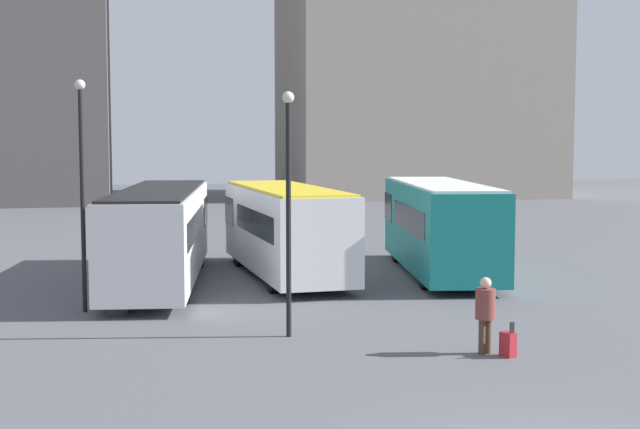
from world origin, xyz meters
TOP-DOWN VIEW (x-y plane):
  - bus_0 at (-4.72, 17.94)m, footprint 4.03×11.79m
  - bus_1 at (-0.56, 18.47)m, footprint 3.01×9.55m
  - bus_2 at (4.74, 17.99)m, footprint 3.97×10.00m
  - traveler at (1.77, 6.92)m, footprint 0.55×0.55m
  - suitcase at (2.16, 6.58)m, footprint 0.31×0.38m
  - lamp_post_0 at (-6.90, 13.60)m, footprint 0.28×0.28m
  - lamp_post_1 at (-2.08, 9.49)m, footprint 0.28×0.28m
  - trash_bin at (-6.02, 13.20)m, footprint 0.52×0.52m

SIDE VIEW (x-z plane):
  - suitcase at x=2.16m, z-range -0.11..0.66m
  - trash_bin at x=-6.02m, z-range 0.00..0.85m
  - traveler at x=1.77m, z-range 0.16..1.84m
  - bus_1 at x=-0.56m, z-range 0.13..3.17m
  - bus_0 at x=-4.72m, z-range 0.14..3.20m
  - bus_2 at x=4.74m, z-range 0.13..3.27m
  - lamp_post_1 at x=-2.08m, z-range 0.50..6.24m
  - lamp_post_0 at x=-6.90m, z-range 0.51..6.72m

